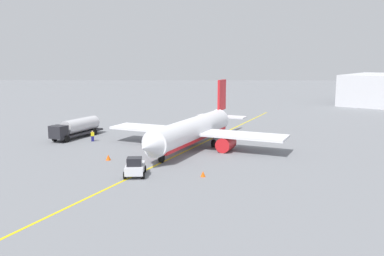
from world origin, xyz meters
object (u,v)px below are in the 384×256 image
(airplane, at_px, (193,130))
(safety_cone_nose, at_px, (203,174))
(safety_cone_wingtip, at_px, (108,157))
(pushback_tug, at_px, (135,167))
(fuel_tanker, at_px, (77,127))
(refueling_worker, at_px, (93,136))

(airplane, height_order, safety_cone_nose, airplane)
(airplane, bearing_deg, safety_cone_wingtip, -54.05)
(safety_cone_nose, distance_m, safety_cone_wingtip, 14.24)
(pushback_tug, xyz_separation_m, safety_cone_nose, (0.22, 7.61, -0.69))
(fuel_tanker, distance_m, safety_cone_wingtip, 17.59)
(fuel_tanker, height_order, safety_cone_nose, fuel_tanker)
(refueling_worker, bearing_deg, fuel_tanker, -131.48)
(refueling_worker, relative_size, safety_cone_wingtip, 2.34)
(pushback_tug, relative_size, safety_cone_nose, 5.85)
(safety_cone_nose, bearing_deg, airplane, -175.26)
(airplane, relative_size, safety_cone_nose, 44.27)
(refueling_worker, distance_m, safety_cone_wingtip, 13.33)
(pushback_tug, height_order, safety_cone_wingtip, pushback_tug)
(airplane, distance_m, refueling_worker, 16.80)
(fuel_tanker, xyz_separation_m, pushback_tug, (22.41, 13.19, -0.72))
(safety_cone_wingtip, bearing_deg, airplane, 125.95)
(pushback_tug, distance_m, safety_cone_nose, 7.65)
(safety_cone_nose, bearing_deg, safety_cone_wingtip, -121.10)
(airplane, relative_size, refueling_worker, 16.50)
(refueling_worker, xyz_separation_m, safety_cone_nose, (19.62, 17.40, -0.50))
(airplane, height_order, pushback_tug, airplane)
(refueling_worker, bearing_deg, safety_cone_nose, 41.57)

